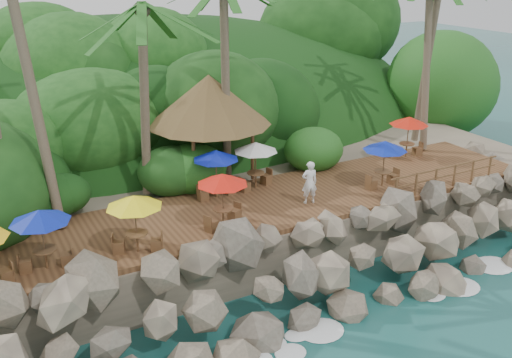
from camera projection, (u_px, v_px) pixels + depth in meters
ground at (342, 331)px, 19.30m from camera, size 140.00×140.00×0.00m
land_base at (170, 161)px, 32.01m from camera, size 32.00×25.20×2.10m
jungle_hill at (131, 143)px, 38.53m from camera, size 44.80×28.00×15.40m
seawall at (310, 274)px, 20.52m from camera, size 29.00×4.00×2.30m
terrace at (256, 207)px, 23.41m from camera, size 26.00×5.00×0.20m
jungle_foliage at (177, 184)px, 31.58m from camera, size 44.00×16.00×12.00m
foam_line at (337, 326)px, 19.54m from camera, size 25.20×0.80×0.06m
palapa at (209, 100)px, 25.28m from camera, size 5.48×5.48×4.60m
dining_clusters at (201, 176)px, 21.61m from camera, size 21.65×5.10×2.06m
railing at (445, 175)px, 24.78m from camera, size 6.10×0.10×1.00m
waiter at (309, 182)px, 23.19m from camera, size 0.73×0.56×1.79m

